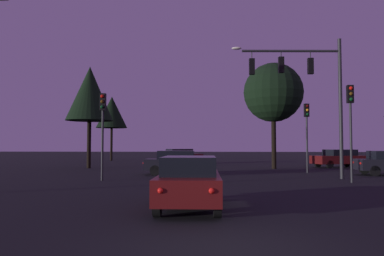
# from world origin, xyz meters

# --- Properties ---
(ground_plane) EXTENTS (168.00, 168.00, 0.00)m
(ground_plane) POSITION_xyz_m (0.00, 24.50, 0.00)
(ground_plane) COLOR black
(ground_plane) RESTS_ON ground
(traffic_signal_mast_arm) EXTENTS (6.18, 0.65, 7.88)m
(traffic_signal_mast_arm) POSITION_xyz_m (5.02, 14.27, 5.42)
(traffic_signal_mast_arm) COLOR #232326
(traffic_signal_mast_arm) RESTS_ON ground
(traffic_light_corner_left) EXTENTS (0.34, 0.38, 4.71)m
(traffic_light_corner_left) POSITION_xyz_m (6.06, 18.83, 3.32)
(traffic_light_corner_left) COLOR #232326
(traffic_light_corner_left) RESTS_ON ground
(traffic_light_corner_right) EXTENTS (0.30, 0.35, 4.88)m
(traffic_light_corner_right) POSITION_xyz_m (6.59, 12.22, 3.43)
(traffic_light_corner_right) COLOR #232326
(traffic_light_corner_right) RESTS_ON ground
(traffic_light_median) EXTENTS (0.30, 0.35, 4.61)m
(traffic_light_median) POSITION_xyz_m (-6.13, 12.48, 3.26)
(traffic_light_median) COLOR #232326
(traffic_light_median) RESTS_ON ground
(car_nearside_lane) EXTENTS (1.86, 4.25, 1.52)m
(car_nearside_lane) POSITION_xyz_m (-0.94, 4.28, 0.79)
(car_nearside_lane) COLOR #4C0F0F
(car_nearside_lane) RESTS_ON ground
(car_crossing_right) EXTENTS (4.33, 1.96, 1.52)m
(car_crossing_right) POSITION_xyz_m (-2.55, 16.78, 0.80)
(car_crossing_right) COLOR black
(car_crossing_right) RESTS_ON ground
(car_far_lane) EXTENTS (4.64, 3.94, 1.52)m
(car_far_lane) POSITION_xyz_m (-3.74, 30.89, 0.80)
(car_far_lane) COLOR #4C0F0F
(car_far_lane) RESTS_ON ground
(car_parked_lot) EXTENTS (4.92, 3.29, 1.52)m
(car_parked_lot) POSITION_xyz_m (10.41, 25.66, 0.80)
(car_parked_lot) COLOR #4C0F0F
(car_parked_lot) RESTS_ON ground
(tree_behind_sign) EXTENTS (3.84, 3.84, 8.01)m
(tree_behind_sign) POSITION_xyz_m (-13.08, 38.40, 6.02)
(tree_behind_sign) COLOR black
(tree_behind_sign) RESTS_ON ground
(tree_center_horizon) EXTENTS (3.84, 3.84, 8.43)m
(tree_center_horizon) POSITION_xyz_m (-10.56, 23.09, 6.15)
(tree_center_horizon) COLOR black
(tree_center_horizon) RESTS_ON ground
(tree_right_cluster) EXTENTS (4.76, 4.76, 8.51)m
(tree_right_cluster) POSITION_xyz_m (4.51, 23.18, 6.11)
(tree_right_cluster) COLOR black
(tree_right_cluster) RESTS_ON ground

